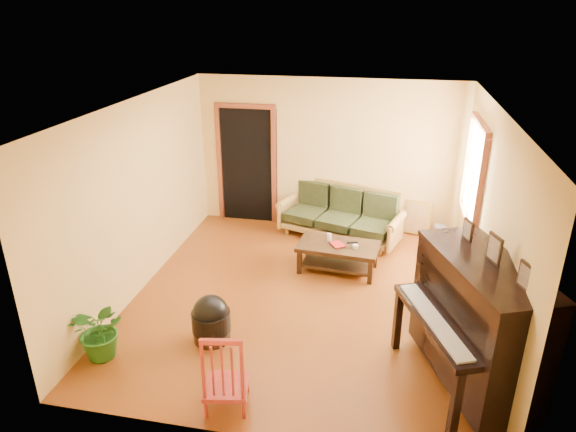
% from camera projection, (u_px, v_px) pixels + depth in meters
% --- Properties ---
extents(floor, '(5.00, 5.00, 0.00)m').
position_uv_depth(floor, '(302.00, 297.00, 7.02)').
color(floor, '#5E2B0C').
rests_on(floor, ground).
extents(doorway, '(1.08, 0.16, 2.05)m').
position_uv_depth(doorway, '(247.00, 166.00, 9.12)').
color(doorway, black).
rests_on(doorway, floor).
extents(window, '(0.12, 1.36, 1.46)m').
position_uv_depth(window, '(474.00, 173.00, 7.21)').
color(window, white).
rests_on(window, right_wall).
extents(sofa, '(2.20, 1.42, 0.87)m').
position_uv_depth(sofa, '(340.00, 214.00, 8.59)').
color(sofa, olive).
rests_on(sofa, floor).
extents(coffee_table, '(1.23, 0.75, 0.43)m').
position_uv_depth(coffee_table, '(338.00, 257.00, 7.63)').
color(coffee_table, black).
rests_on(coffee_table, floor).
extents(armchair, '(0.86, 0.89, 0.80)m').
position_uv_depth(armchair, '(446.00, 280.00, 6.65)').
color(armchair, olive).
rests_on(armchair, floor).
extents(piano, '(1.49, 1.86, 1.44)m').
position_uv_depth(piano, '(476.00, 325.00, 5.17)').
color(piano, black).
rests_on(piano, floor).
extents(footstool, '(0.59, 0.59, 0.44)m').
position_uv_depth(footstool, '(211.00, 324.00, 6.06)').
color(footstool, black).
rests_on(footstool, floor).
extents(red_chair, '(0.50, 0.53, 0.91)m').
position_uv_depth(red_chair, '(226.00, 367.00, 4.98)').
color(red_chair, maroon).
rests_on(red_chair, floor).
extents(leaning_frame, '(0.48, 0.22, 0.62)m').
position_uv_depth(leaning_frame, '(417.00, 217.00, 8.78)').
color(leaning_frame, '#B7973D').
rests_on(leaning_frame, floor).
extents(ceramic_crock, '(0.23, 0.23, 0.25)m').
position_uv_depth(ceramic_crock, '(439.00, 233.00, 8.65)').
color(ceramic_crock, '#334999').
rests_on(ceramic_crock, floor).
extents(potted_plant, '(0.72, 0.65, 0.70)m').
position_uv_depth(potted_plant, '(101.00, 331.00, 5.71)').
color(potted_plant, '#24611B').
rests_on(potted_plant, floor).
extents(book, '(0.26, 0.28, 0.02)m').
position_uv_depth(book, '(332.00, 246.00, 7.49)').
color(book, maroon).
rests_on(book, coffee_table).
extents(candle, '(0.09, 0.09, 0.12)m').
position_uv_depth(candle, '(329.00, 237.00, 7.64)').
color(candle, silver).
rests_on(candle, coffee_table).
extents(glass_jar, '(0.10, 0.10, 0.06)m').
position_uv_depth(glass_jar, '(355.00, 247.00, 7.42)').
color(glass_jar, silver).
rests_on(glass_jar, coffee_table).
extents(remote, '(0.17, 0.08, 0.02)m').
position_uv_depth(remote, '(352.00, 242.00, 7.60)').
color(remote, black).
rests_on(remote, coffee_table).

